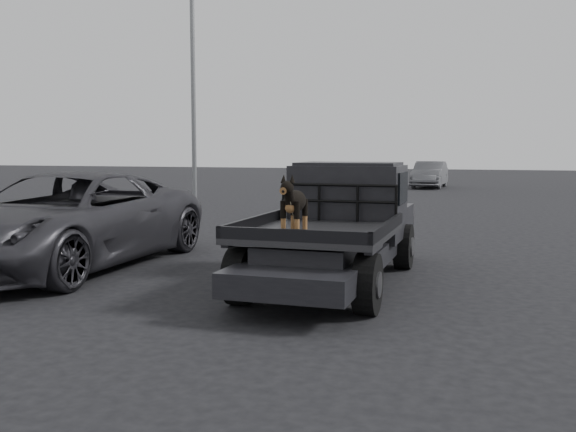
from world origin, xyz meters
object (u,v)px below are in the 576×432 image
(distant_car_a, at_px, (430,174))
(parked_suv, at_px, (66,220))
(flatbed_ute, at_px, (335,253))
(dog, at_px, (294,206))

(distant_car_a, bearing_deg, parked_suv, -96.07)
(flatbed_ute, relative_size, parked_suv, 0.92)
(dog, distance_m, parked_suv, 4.75)
(flatbed_ute, relative_size, dog, 7.30)
(parked_suv, height_order, distant_car_a, parked_suv)
(flatbed_ute, height_order, dog, dog)
(flatbed_ute, xyz_separation_m, distant_car_a, (-1.07, 25.30, 0.23))
(parked_suv, bearing_deg, flatbed_ute, 0.80)
(dog, bearing_deg, flatbed_ute, 84.24)
(dog, distance_m, distant_car_a, 26.86)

